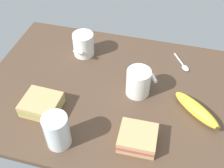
# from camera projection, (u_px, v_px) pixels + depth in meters

# --- Properties ---
(tabletop) EXTENTS (0.90, 0.64, 0.02)m
(tabletop) POSITION_uv_depth(u_px,v_px,m) (112.00, 92.00, 0.95)
(tabletop) COLOR #4C3828
(tabletop) RESTS_ON ground
(coffee_mug_black) EXTENTS (0.08, 0.10, 0.09)m
(coffee_mug_black) POSITION_uv_depth(u_px,v_px,m) (83.00, 44.00, 1.04)
(coffee_mug_black) COLOR white
(coffee_mug_black) RESTS_ON tabletop
(coffee_mug_milky) EXTENTS (0.10, 0.09, 0.10)m
(coffee_mug_milky) POSITION_uv_depth(u_px,v_px,m) (138.00, 82.00, 0.90)
(coffee_mug_milky) COLOR white
(coffee_mug_milky) RESTS_ON tabletop
(sandwich_main) EXTENTS (0.12, 0.11, 0.04)m
(sandwich_main) POSITION_uv_depth(u_px,v_px,m) (42.00, 104.00, 0.87)
(sandwich_main) COLOR tan
(sandwich_main) RESTS_ON tabletop
(sandwich_side) EXTENTS (0.11, 0.10, 0.04)m
(sandwich_side) POSITION_uv_depth(u_px,v_px,m) (138.00, 138.00, 0.78)
(sandwich_side) COLOR tan
(sandwich_side) RESTS_ON tabletop
(glass_of_milk) EXTENTS (0.07, 0.07, 0.11)m
(glass_of_milk) POSITION_uv_depth(u_px,v_px,m) (57.00, 132.00, 0.76)
(glass_of_milk) COLOR silver
(glass_of_milk) RESTS_ON tabletop
(banana) EXTENTS (0.16, 0.15, 0.04)m
(banana) POSITION_uv_depth(u_px,v_px,m) (196.00, 110.00, 0.85)
(banana) COLOR yellow
(banana) RESTS_ON tabletop
(spoon) EXTENTS (0.07, 0.10, 0.01)m
(spoon) POSITION_uv_depth(u_px,v_px,m) (183.00, 65.00, 1.02)
(spoon) COLOR silver
(spoon) RESTS_ON tabletop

